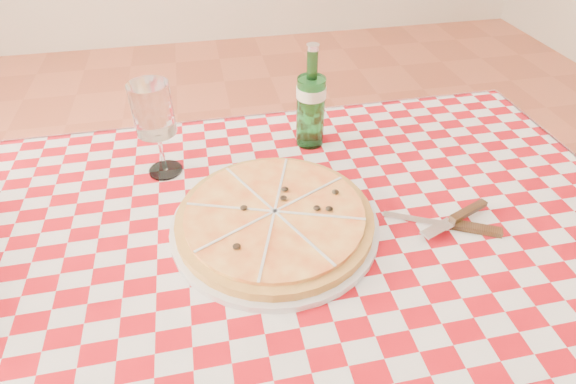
% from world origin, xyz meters
% --- Properties ---
extents(dining_table, '(1.20, 0.80, 0.75)m').
position_xyz_m(dining_table, '(0.00, 0.00, 0.66)').
color(dining_table, brown).
rests_on(dining_table, ground).
extents(tablecloth, '(1.30, 0.90, 0.01)m').
position_xyz_m(tablecloth, '(0.00, 0.00, 0.75)').
color(tablecloth, '#980911').
rests_on(tablecloth, dining_table).
extents(pizza_plate, '(0.48, 0.48, 0.05)m').
position_xyz_m(pizza_plate, '(-0.05, 0.04, 0.78)').
color(pizza_plate, '#C78E42').
rests_on(pizza_plate, tablecloth).
extents(water_bottle, '(0.09, 0.09, 0.23)m').
position_xyz_m(water_bottle, '(0.08, 0.30, 0.87)').
color(water_bottle, '#1A6B28').
rests_on(water_bottle, tablecloth).
extents(wine_glass, '(0.10, 0.10, 0.20)m').
position_xyz_m(wine_glass, '(-0.25, 0.25, 0.86)').
color(wine_glass, white).
rests_on(wine_glass, tablecloth).
extents(cutlery, '(0.23, 0.19, 0.02)m').
position_xyz_m(cutlery, '(0.27, -0.03, 0.77)').
color(cutlery, silver).
rests_on(cutlery, tablecloth).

